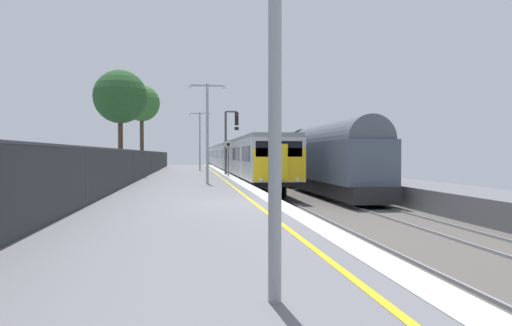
{
  "coord_description": "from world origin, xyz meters",
  "views": [
    {
      "loc": [
        -2.34,
        -14.77,
        1.55
      ],
      "look_at": [
        1.33,
        11.79,
        1.05
      ],
      "focal_mm": 33.3,
      "sensor_mm": 36.0,
      "label": 1
    }
  ],
  "objects_px": {
    "commuter_train_at_platform": "(230,157)",
    "speed_limit_sign": "(228,153)",
    "background_tree_centre": "(142,105)",
    "background_tree_left": "(121,98)",
    "freight_train_adjacent_track": "(274,156)",
    "platform_lamp_far": "(200,136)",
    "signal_gantry": "(229,135)",
    "platform_lamp_mid": "(207,124)"
  },
  "relations": [
    {
      "from": "platform_lamp_far",
      "to": "background_tree_left",
      "type": "distance_m",
      "value": 12.63
    },
    {
      "from": "speed_limit_sign",
      "to": "platform_lamp_far",
      "type": "height_order",
      "value": "platform_lamp_far"
    },
    {
      "from": "platform_lamp_far",
      "to": "platform_lamp_mid",
      "type": "bearing_deg",
      "value": -90.0
    },
    {
      "from": "speed_limit_sign",
      "to": "background_tree_centre",
      "type": "distance_m",
      "value": 16.55
    },
    {
      "from": "background_tree_left",
      "to": "signal_gantry",
      "type": "bearing_deg",
      "value": 20.33
    },
    {
      "from": "freight_train_adjacent_track",
      "to": "background_tree_centre",
      "type": "bearing_deg",
      "value": -177.2
    },
    {
      "from": "signal_gantry",
      "to": "platform_lamp_far",
      "type": "distance_m",
      "value": 8.54
    },
    {
      "from": "platform_lamp_far",
      "to": "freight_train_adjacent_track",
      "type": "bearing_deg",
      "value": 19.87
    },
    {
      "from": "background_tree_left",
      "to": "freight_train_adjacent_track",
      "type": "bearing_deg",
      "value": 46.48
    },
    {
      "from": "background_tree_centre",
      "to": "background_tree_left",
      "type": "bearing_deg",
      "value": -90.21
    },
    {
      "from": "commuter_train_at_platform",
      "to": "signal_gantry",
      "type": "height_order",
      "value": "signal_gantry"
    },
    {
      "from": "freight_train_adjacent_track",
      "to": "background_tree_centre",
      "type": "distance_m",
      "value": 14.03
    },
    {
      "from": "speed_limit_sign",
      "to": "freight_train_adjacent_track",
      "type": "bearing_deg",
      "value": 68.37
    },
    {
      "from": "signal_gantry",
      "to": "platform_lamp_mid",
      "type": "relative_size",
      "value": 0.94
    },
    {
      "from": "speed_limit_sign",
      "to": "background_tree_centre",
      "type": "height_order",
      "value": "background_tree_centre"
    },
    {
      "from": "signal_gantry",
      "to": "background_tree_left",
      "type": "height_order",
      "value": "background_tree_left"
    },
    {
      "from": "freight_train_adjacent_track",
      "to": "signal_gantry",
      "type": "distance_m",
      "value": 12.41
    },
    {
      "from": "speed_limit_sign",
      "to": "platform_lamp_mid",
      "type": "height_order",
      "value": "platform_lamp_mid"
    },
    {
      "from": "commuter_train_at_platform",
      "to": "background_tree_left",
      "type": "relative_size",
      "value": 8.37
    },
    {
      "from": "freight_train_adjacent_track",
      "to": "background_tree_left",
      "type": "height_order",
      "value": "background_tree_left"
    },
    {
      "from": "background_tree_left",
      "to": "background_tree_centre",
      "type": "distance_m",
      "value": 13.25
    },
    {
      "from": "speed_limit_sign",
      "to": "background_tree_left",
      "type": "distance_m",
      "value": 8.28
    },
    {
      "from": "freight_train_adjacent_track",
      "to": "speed_limit_sign",
      "type": "distance_m",
      "value": 15.87
    },
    {
      "from": "commuter_train_at_platform",
      "to": "freight_train_adjacent_track",
      "type": "relative_size",
      "value": 1.14
    },
    {
      "from": "background_tree_centre",
      "to": "commuter_train_at_platform",
      "type": "bearing_deg",
      "value": 38.36
    },
    {
      "from": "commuter_train_at_platform",
      "to": "freight_train_adjacent_track",
      "type": "xyz_separation_m",
      "value": [
        4.0,
        -6.57,
        0.12
      ]
    },
    {
      "from": "commuter_train_at_platform",
      "to": "speed_limit_sign",
      "type": "distance_m",
      "value": 21.4
    },
    {
      "from": "speed_limit_sign",
      "to": "platform_lamp_mid",
      "type": "bearing_deg",
      "value": -102.18
    },
    {
      "from": "platform_lamp_far",
      "to": "speed_limit_sign",
      "type": "bearing_deg",
      "value": -81.86
    },
    {
      "from": "commuter_train_at_platform",
      "to": "platform_lamp_far",
      "type": "distance_m",
      "value": 10.15
    },
    {
      "from": "platform_lamp_mid",
      "to": "background_tree_centre",
      "type": "bearing_deg",
      "value": 104.08
    },
    {
      "from": "commuter_train_at_platform",
      "to": "speed_limit_sign",
      "type": "height_order",
      "value": "commuter_train_at_platform"
    },
    {
      "from": "platform_lamp_mid",
      "to": "background_tree_left",
      "type": "relative_size",
      "value": 0.71
    },
    {
      "from": "signal_gantry",
      "to": "platform_lamp_mid",
      "type": "bearing_deg",
      "value": -100.14
    },
    {
      "from": "signal_gantry",
      "to": "background_tree_centre",
      "type": "xyz_separation_m",
      "value": [
        -7.64,
        10.37,
        3.26
      ]
    },
    {
      "from": "commuter_train_at_platform",
      "to": "background_tree_left",
      "type": "height_order",
      "value": "background_tree_left"
    },
    {
      "from": "platform_lamp_mid",
      "to": "platform_lamp_far",
      "type": "relative_size",
      "value": 0.95
    },
    {
      "from": "freight_train_adjacent_track",
      "to": "platform_lamp_mid",
      "type": "distance_m",
      "value": 24.02
    },
    {
      "from": "signal_gantry",
      "to": "background_tree_centre",
      "type": "bearing_deg",
      "value": 126.37
    },
    {
      "from": "commuter_train_at_platform",
      "to": "background_tree_centre",
      "type": "relative_size",
      "value": 7.49
    },
    {
      "from": "platform_lamp_mid",
      "to": "background_tree_centre",
      "type": "height_order",
      "value": "background_tree_centre"
    },
    {
      "from": "platform_lamp_far",
      "to": "background_tree_left",
      "type": "xyz_separation_m",
      "value": [
        -5.59,
        -11.12,
        2.16
      ]
    }
  ]
}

